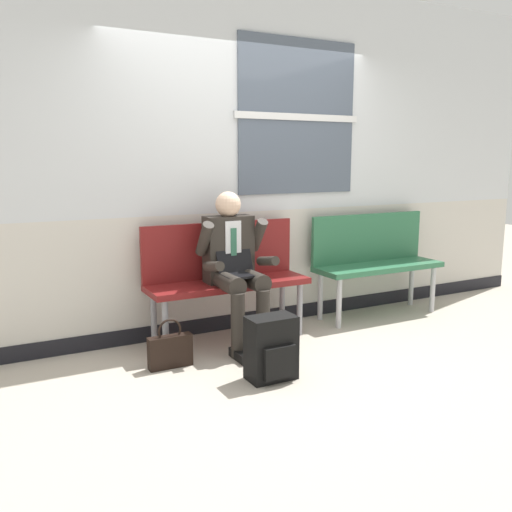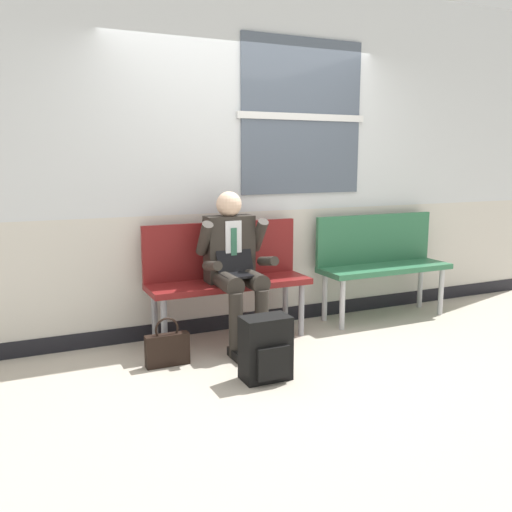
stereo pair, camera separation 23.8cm
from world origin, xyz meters
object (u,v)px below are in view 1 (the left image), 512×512
bench_with_person (225,271)px  handbag (170,350)px  person_seated (235,264)px  backpack (272,349)px  bench_empty (374,256)px

bench_with_person → handbag: (-0.64, -0.43, -0.45)m
person_seated → handbag: size_ratio=3.39×
person_seated → handbag: 0.88m
backpack → handbag: bearing=136.0°
backpack → handbag: size_ratio=1.21×
bench_empty → person_seated: person_seated is taller
bench_with_person → person_seated: bearing=-90.0°
bench_with_person → bench_empty: bench_with_person is taller
handbag → person_seated: bearing=19.1°
backpack → handbag: backpack is taller
person_seated → handbag: (-0.64, -0.22, -0.55)m
handbag → bench_with_person: bearing=33.7°
backpack → bench_empty: bearing=29.7°
bench_with_person → handbag: 0.90m
person_seated → backpack: bearing=-96.4°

